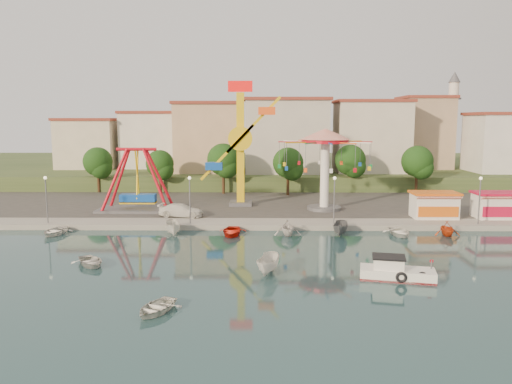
{
  "coord_description": "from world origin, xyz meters",
  "views": [
    {
      "loc": [
        -0.07,
        -41.51,
        12.03
      ],
      "look_at": [
        -0.67,
        14.0,
        4.0
      ],
      "focal_mm": 35.0,
      "sensor_mm": 36.0,
      "label": 1
    }
  ],
  "objects_px": {
    "cabin_motorboat": "(395,273)",
    "rowboat_a": "(91,261)",
    "kamikaze_tower": "(243,147)",
    "wave_swinger": "(325,151)",
    "skiff": "(268,265)",
    "van": "(181,210)",
    "pirate_ship_ride": "(138,181)"
  },
  "relations": [
    {
      "from": "skiff",
      "to": "kamikaze_tower",
      "type": "bearing_deg",
      "value": 110.11
    },
    {
      "from": "pirate_ship_ride",
      "to": "wave_swinger",
      "type": "distance_m",
      "value": 24.07
    },
    {
      "from": "kamikaze_tower",
      "to": "van",
      "type": "relative_size",
      "value": 3.1
    },
    {
      "from": "wave_swinger",
      "to": "rowboat_a",
      "type": "distance_m",
      "value": 33.13
    },
    {
      "from": "pirate_ship_ride",
      "to": "van",
      "type": "relative_size",
      "value": 1.88
    },
    {
      "from": "cabin_motorboat",
      "to": "skiff",
      "type": "distance_m",
      "value": 9.74
    },
    {
      "from": "rowboat_a",
      "to": "skiff",
      "type": "xyz_separation_m",
      "value": [
        14.79,
        -2.09,
        0.39
      ]
    },
    {
      "from": "wave_swinger",
      "to": "skiff",
      "type": "bearing_deg",
      "value": -106.52
    },
    {
      "from": "rowboat_a",
      "to": "wave_swinger",
      "type": "bearing_deg",
      "value": 8.32
    },
    {
      "from": "kamikaze_tower",
      "to": "cabin_motorboat",
      "type": "relative_size",
      "value": 2.82
    },
    {
      "from": "cabin_motorboat",
      "to": "van",
      "type": "xyz_separation_m",
      "value": [
        -19.79,
        21.59,
        0.85
      ]
    },
    {
      "from": "pirate_ship_ride",
      "to": "skiff",
      "type": "bearing_deg",
      "value": -56.36
    },
    {
      "from": "rowboat_a",
      "to": "van",
      "type": "bearing_deg",
      "value": 37.84
    },
    {
      "from": "wave_swinger",
      "to": "van",
      "type": "xyz_separation_m",
      "value": [
        -17.63,
        -4.94,
        -6.82
      ]
    },
    {
      "from": "wave_swinger",
      "to": "skiff",
      "type": "height_order",
      "value": "wave_swinger"
    },
    {
      "from": "van",
      "to": "wave_swinger",
      "type": "bearing_deg",
      "value": -65.82
    },
    {
      "from": "kamikaze_tower",
      "to": "skiff",
      "type": "distance_m",
      "value": 29.49
    },
    {
      "from": "pirate_ship_ride",
      "to": "kamikaze_tower",
      "type": "height_order",
      "value": "kamikaze_tower"
    },
    {
      "from": "cabin_motorboat",
      "to": "rowboat_a",
      "type": "distance_m",
      "value": 24.67
    },
    {
      "from": "pirate_ship_ride",
      "to": "rowboat_a",
      "type": "relative_size",
      "value": 2.8
    },
    {
      "from": "wave_swinger",
      "to": "rowboat_a",
      "type": "height_order",
      "value": "wave_swinger"
    },
    {
      "from": "wave_swinger",
      "to": "cabin_motorboat",
      "type": "xyz_separation_m",
      "value": [
        2.16,
        -26.53,
        -7.67
      ]
    },
    {
      "from": "cabin_motorboat",
      "to": "rowboat_a",
      "type": "bearing_deg",
      "value": -175.89
    },
    {
      "from": "cabin_motorboat",
      "to": "rowboat_a",
      "type": "xyz_separation_m",
      "value": [
        -24.45,
        3.31,
        -0.15
      ]
    },
    {
      "from": "kamikaze_tower",
      "to": "cabin_motorboat",
      "type": "height_order",
      "value": "kamikaze_tower"
    },
    {
      "from": "pirate_ship_ride",
      "to": "skiff",
      "type": "height_order",
      "value": "pirate_ship_ride"
    },
    {
      "from": "rowboat_a",
      "to": "skiff",
      "type": "distance_m",
      "value": 14.94
    },
    {
      "from": "kamikaze_tower",
      "to": "rowboat_a",
      "type": "height_order",
      "value": "kamikaze_tower"
    },
    {
      "from": "kamikaze_tower",
      "to": "van",
      "type": "distance_m",
      "value": 12.82
    },
    {
      "from": "pirate_ship_ride",
      "to": "cabin_motorboat",
      "type": "distance_m",
      "value": 36.65
    },
    {
      "from": "skiff",
      "to": "van",
      "type": "bearing_deg",
      "value": 130.51
    },
    {
      "from": "cabin_motorboat",
      "to": "skiff",
      "type": "relative_size",
      "value": 1.5
    }
  ]
}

